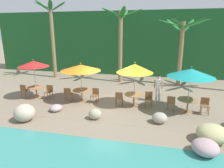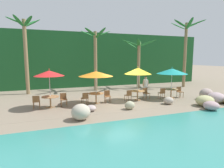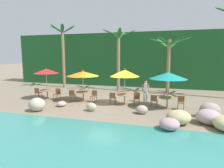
# 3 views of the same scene
# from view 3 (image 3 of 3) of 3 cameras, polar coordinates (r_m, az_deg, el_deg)

# --- Properties ---
(ground_plane) EXTENTS (120.00, 120.00, 0.00)m
(ground_plane) POSITION_cam_3_polar(r_m,az_deg,el_deg) (14.31, -1.69, -5.61)
(ground_plane) COLOR gray
(terrace_deck) EXTENTS (18.00, 5.20, 0.01)m
(terrace_deck) POSITION_cam_3_polar(r_m,az_deg,el_deg) (14.31, -1.69, -5.59)
(terrace_deck) COLOR gray
(terrace_deck) RESTS_ON ground
(foliage_backdrop) EXTENTS (28.00, 2.40, 6.00)m
(foliage_backdrop) POSITION_cam_3_polar(r_m,az_deg,el_deg) (22.63, 5.29, 7.16)
(foliage_backdrop) COLOR #194C23
(foliage_backdrop) RESTS_ON ground
(rock_seawall) EXTENTS (12.82, 3.38, 0.87)m
(rock_seawall) POSITION_cam_3_polar(r_m,az_deg,el_deg) (10.78, 17.68, -8.77)
(rock_seawall) COLOR #AA9E8F
(rock_seawall) RESTS_ON ground
(umbrella_red) EXTENTS (1.91, 1.91, 2.55)m
(umbrella_red) POSITION_cam_3_polar(r_m,az_deg,el_deg) (16.08, -18.89, 3.63)
(umbrella_red) COLOR silver
(umbrella_red) RESTS_ON ground
(dining_table_red) EXTENTS (1.10, 1.10, 0.74)m
(dining_table_red) POSITION_cam_3_polar(r_m,az_deg,el_deg) (16.28, -18.62, -2.13)
(dining_table_red) COLOR #A37547
(dining_table_red) RESTS_ON ground
(chair_red_seaward) EXTENTS (0.44, 0.44, 0.87)m
(chair_red_seaward) POSITION_cam_3_polar(r_m,az_deg,el_deg) (15.94, -15.85, -2.60)
(chair_red_seaward) COLOR brown
(chair_red_seaward) RESTS_ON ground
(chair_red_inland) EXTENTS (0.45, 0.45, 0.87)m
(chair_red_inland) POSITION_cam_3_polar(r_m,az_deg,el_deg) (16.77, -21.08, -2.31)
(chair_red_inland) COLOR brown
(chair_red_inland) RESTS_ON ground
(umbrella_orange) EXTENTS (2.41, 2.41, 2.43)m
(umbrella_orange) POSITION_cam_3_polar(r_m,az_deg,el_deg) (14.62, -8.63, 3.05)
(umbrella_orange) COLOR silver
(umbrella_orange) RESTS_ON ground
(dining_table_orange) EXTENTS (1.10, 1.10, 0.74)m
(dining_table_orange) POSITION_cam_3_polar(r_m,az_deg,el_deg) (14.84, -8.50, -2.77)
(dining_table_orange) COLOR #A37547
(dining_table_orange) RESTS_ON ground
(chair_orange_seaward) EXTENTS (0.45, 0.46, 0.87)m
(chair_orange_seaward) POSITION_cam_3_polar(r_m,az_deg,el_deg) (14.55, -5.39, -3.34)
(chair_orange_seaward) COLOR brown
(chair_orange_seaward) RESTS_ON ground
(chair_orange_inland) EXTENTS (0.46, 0.47, 0.87)m
(chair_orange_inland) POSITION_cam_3_polar(r_m,az_deg,el_deg) (15.06, -11.67, -3.07)
(chair_orange_inland) COLOR brown
(chair_orange_inland) RESTS_ON ground
(umbrella_yellow) EXTENTS (2.05, 2.05, 2.60)m
(umbrella_yellow) POSITION_cam_3_polar(r_m,az_deg,el_deg) (13.47, 3.82, 3.23)
(umbrella_yellow) COLOR silver
(umbrella_yellow) RESTS_ON ground
(dining_table_yellow) EXTENTS (1.10, 1.10, 0.74)m
(dining_table_yellow) POSITION_cam_3_polar(r_m,az_deg,el_deg) (13.72, 3.75, -3.61)
(dining_table_yellow) COLOR #A37547
(dining_table_yellow) RESTS_ON ground
(chair_yellow_seaward) EXTENTS (0.46, 0.47, 0.87)m
(chair_yellow_seaward) POSITION_cam_3_polar(r_m,az_deg,el_deg) (13.76, 7.32, -4.05)
(chair_yellow_seaward) COLOR brown
(chair_yellow_seaward) RESTS_ON ground
(chair_yellow_inland) EXTENTS (0.46, 0.46, 0.87)m
(chair_yellow_inland) POSITION_cam_3_polar(r_m,az_deg,el_deg) (13.78, 0.18, -3.96)
(chair_yellow_inland) COLOR brown
(chair_yellow_inland) RESTS_ON ground
(umbrella_teal) EXTENTS (2.39, 2.39, 2.51)m
(umbrella_teal) POSITION_cam_3_polar(r_m,az_deg,el_deg) (12.95, 16.30, 2.40)
(umbrella_teal) COLOR silver
(umbrella_teal) RESTS_ON ground
(dining_table_teal) EXTENTS (1.10, 1.10, 0.74)m
(dining_table_teal) POSITION_cam_3_polar(r_m,az_deg,el_deg) (13.19, 16.02, -4.40)
(dining_table_teal) COLOR #A37547
(dining_table_teal) RESTS_ON ground
(chair_teal_seaward) EXTENTS (0.45, 0.46, 0.87)m
(chair_teal_seaward) POSITION_cam_3_polar(r_m,az_deg,el_deg) (13.27, 19.70, -4.94)
(chair_teal_seaward) COLOR brown
(chair_teal_seaward) RESTS_ON ground
(chair_teal_inland) EXTENTS (0.47, 0.47, 0.87)m
(chair_teal_inland) POSITION_cam_3_polar(r_m,az_deg,el_deg) (13.24, 12.29, -4.66)
(chair_teal_inland) COLOR brown
(chair_teal_inland) RESTS_ON ground
(palm_tree_nearest) EXTENTS (2.81, 2.58, 6.67)m
(palm_tree_nearest) POSITION_cam_3_polar(r_m,az_deg,el_deg) (21.72, -14.27, 10.45)
(palm_tree_nearest) COLOR olive
(palm_tree_nearest) RESTS_ON ground
(palm_tree_second) EXTENTS (3.06, 3.29, 5.97)m
(palm_tree_second) POSITION_cam_3_polar(r_m,az_deg,el_deg) (19.10, 1.93, 9.74)
(palm_tree_second) COLOR olive
(palm_tree_second) RESTS_ON ground
(palm_tree_third) EXTENTS (3.77, 3.33, 5.19)m
(palm_tree_third) POSITION_cam_3_polar(r_m,az_deg,el_deg) (18.47, 16.45, 8.40)
(palm_tree_third) COLOR olive
(palm_tree_third) RESTS_ON ground
(waiter_in_white) EXTENTS (0.52, 0.34, 1.70)m
(waiter_in_white) POSITION_cam_3_polar(r_m,az_deg,el_deg) (14.52, 9.89, -1.55)
(waiter_in_white) COLOR white
(waiter_in_white) RESTS_ON ground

